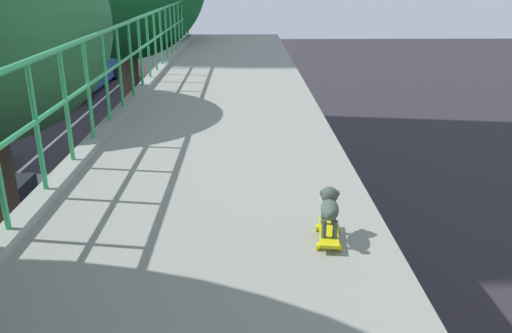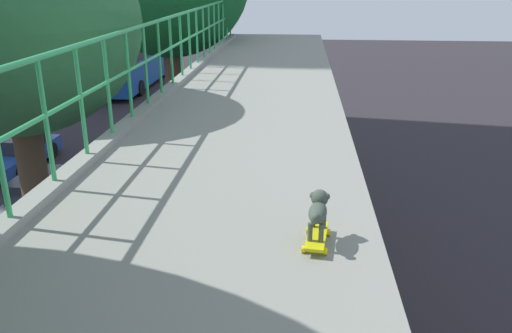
% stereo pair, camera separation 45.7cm
% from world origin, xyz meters
% --- Properties ---
extents(car_grey_fifth, '(1.85, 4.12, 1.41)m').
position_xyz_m(car_grey_fifth, '(-5.47, 12.21, 0.64)').
color(car_grey_fifth, slate).
rests_on(car_grey_fifth, ground).
extents(car_blue_sixth, '(1.72, 4.19, 1.27)m').
position_xyz_m(car_blue_sixth, '(-8.63, 16.12, 0.62)').
color(car_blue_sixth, '#1E3F92').
rests_on(car_blue_sixth, ground).
extents(city_bus, '(2.65, 10.14, 3.53)m').
position_xyz_m(city_bus, '(-8.93, 31.69, 1.98)').
color(city_bus, navy).
rests_on(city_bus, ground).
extents(roadside_tree_mid, '(3.83, 3.83, 7.92)m').
position_xyz_m(roadside_tree_mid, '(-2.28, 5.91, 6.18)').
color(roadside_tree_mid, brown).
rests_on(roadside_tree_mid, ground).
extents(toy_skateboard, '(0.22, 0.47, 0.08)m').
position_xyz_m(toy_skateboard, '(2.15, 1.86, 5.10)').
color(toy_skateboard, '#CDC411').
rests_on(toy_skateboard, overpass_deck).
extents(small_dog, '(0.18, 0.40, 0.30)m').
position_xyz_m(small_dog, '(2.15, 1.91, 5.30)').
color(small_dog, '#3F4C41').
rests_on(small_dog, toy_skateboard).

